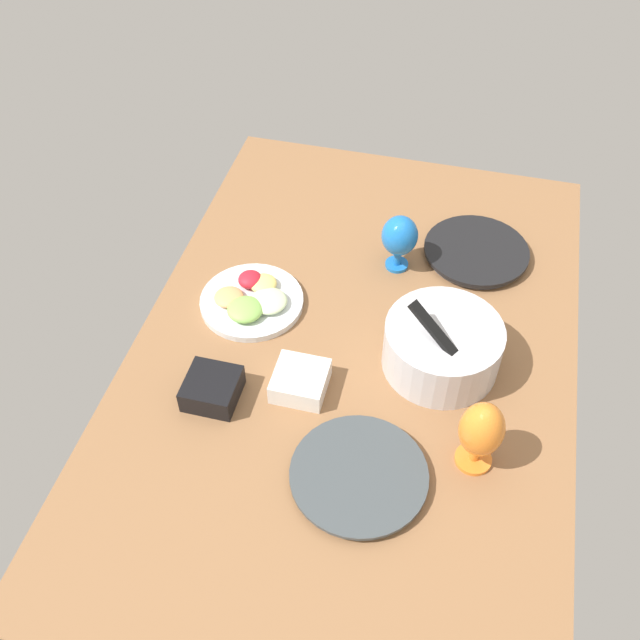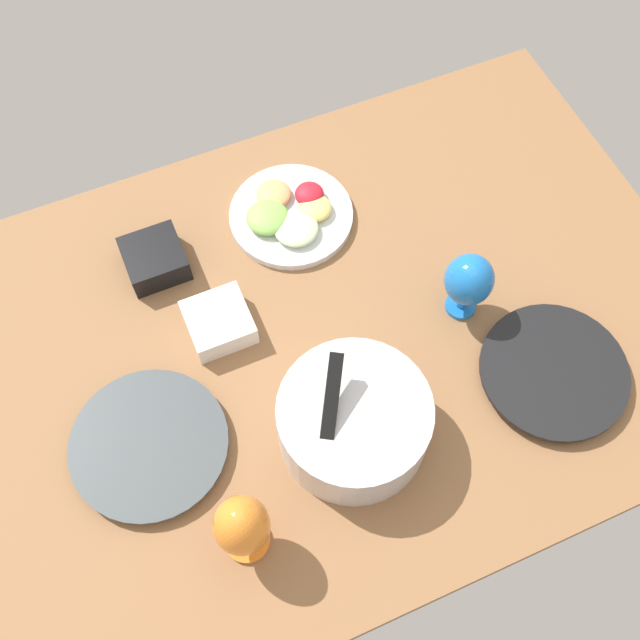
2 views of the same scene
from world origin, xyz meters
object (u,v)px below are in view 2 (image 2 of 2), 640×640
(mixing_bowl, at_px, (354,421))
(hurricane_glass_blue, at_px, (469,281))
(square_bowl_black, at_px, (154,258))
(dinner_plate_right, at_px, (149,445))
(fruit_platter, at_px, (290,214))
(dinner_plate_left, at_px, (553,372))
(hurricane_glass_orange, at_px, (242,526))
(square_bowl_white, at_px, (219,322))

(mixing_bowl, relative_size, hurricane_glass_blue, 1.68)
(hurricane_glass_blue, bearing_deg, mixing_bowl, 26.91)
(mixing_bowl, bearing_deg, square_bowl_black, -65.54)
(dinner_plate_right, xyz_separation_m, fruit_platter, (-0.42, -0.36, 0.01))
(fruit_platter, height_order, hurricane_glass_blue, hurricane_glass_blue)
(fruit_platter, xyz_separation_m, square_bowl_black, (0.29, 0.00, 0.01))
(dinner_plate_left, xyz_separation_m, fruit_platter, (0.32, -0.53, 0.00))
(fruit_platter, relative_size, hurricane_glass_blue, 1.62)
(fruit_platter, bearing_deg, hurricane_glass_orange, 61.48)
(dinner_plate_right, distance_m, fruit_platter, 0.56)
(square_bowl_black, bearing_deg, dinner_plate_right, 70.67)
(fruit_platter, bearing_deg, dinner_plate_right, 40.74)
(dinner_plate_left, xyz_separation_m, mixing_bowl, (0.39, -0.04, 0.05))
(hurricane_glass_blue, bearing_deg, square_bowl_black, -31.96)
(mixing_bowl, bearing_deg, dinner_plate_right, -19.02)
(dinner_plate_right, relative_size, hurricane_glass_blue, 1.78)
(dinner_plate_right, height_order, square_bowl_white, square_bowl_white)
(hurricane_glass_orange, height_order, hurricane_glass_blue, hurricane_glass_orange)
(hurricane_glass_orange, height_order, square_bowl_white, hurricane_glass_orange)
(dinner_plate_right, height_order, hurricane_glass_blue, hurricane_glass_blue)
(dinner_plate_left, distance_m, hurricane_glass_orange, 0.65)
(hurricane_glass_orange, bearing_deg, dinner_plate_right, -65.40)
(dinner_plate_right, bearing_deg, square_bowl_white, -138.05)
(mixing_bowl, distance_m, hurricane_glass_orange, 0.27)
(square_bowl_white, distance_m, square_bowl_black, 0.20)
(hurricane_glass_orange, bearing_deg, square_bowl_white, -103.29)
(dinner_plate_right, distance_m, square_bowl_black, 0.38)
(fruit_platter, bearing_deg, mixing_bowl, 81.09)
(square_bowl_black, bearing_deg, square_bowl_white, 110.88)
(fruit_platter, bearing_deg, dinner_plate_left, 121.12)
(dinner_plate_left, height_order, hurricane_glass_blue, hurricane_glass_blue)
(mixing_bowl, height_order, hurricane_glass_orange, mixing_bowl)
(square_bowl_black, bearing_deg, dinner_plate_left, 139.37)
(fruit_platter, bearing_deg, hurricane_glass_blue, 124.91)
(dinner_plate_left, distance_m, mixing_bowl, 0.40)
(hurricane_glass_blue, xyz_separation_m, square_bowl_black, (0.52, -0.33, -0.07))
(hurricane_glass_blue, height_order, square_bowl_black, hurricane_glass_blue)
(mixing_bowl, distance_m, fruit_platter, 0.49)
(dinner_plate_right, xyz_separation_m, square_bowl_white, (-0.20, -0.18, 0.02))
(mixing_bowl, relative_size, hurricane_glass_orange, 1.47)
(dinner_plate_right, height_order, square_bowl_black, square_bowl_black)
(square_bowl_white, bearing_deg, fruit_platter, -140.35)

